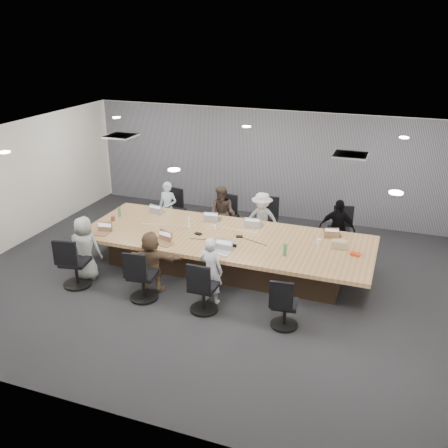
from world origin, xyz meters
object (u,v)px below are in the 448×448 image
(chair_2, at_px, (266,223))
(laptop_4, at_px, (100,234))
(chair_1, at_px, (228,221))
(person_1, at_px, (223,214))
(mug_brown, at_px, (113,219))
(stapler, at_px, (233,245))
(person_0, at_px, (168,208))
(laptop_1, at_px, (214,219))
(laptop_6, at_px, (221,253))
(chair_0, at_px, (175,213))
(laptop_3, at_px, (334,235))
(bottle_green_right, at_px, (285,250))
(chair_6, at_px, (204,291))
(chair_3, at_px, (338,234))
(chair_5, at_px, (143,279))
(person_3, at_px, (337,229))
(laptop_0, at_px, (157,211))
(canvas_bag, at_px, (339,244))
(bottle_clear, at_px, (188,223))
(laptop_5, at_px, (164,244))
(bottle_green_left, at_px, (120,212))
(snack_packet, at_px, (356,254))
(person_4, at_px, (85,248))
(conference_table, at_px, (226,251))
(chair_7, at_px, (285,308))
(person_6, at_px, (211,270))
(person_5, at_px, (151,262))
(laptop_2, at_px, (255,225))
(chair_4, at_px, (76,266))

(chair_2, height_order, laptop_4, chair_2)
(chair_1, distance_m, person_1, 0.46)
(mug_brown, distance_m, stapler, 2.98)
(chair_2, bearing_deg, person_0, 5.79)
(laptop_1, xyz_separation_m, laptop_6, (0.77, -1.60, 0.00))
(chair_0, xyz_separation_m, laptop_1, (1.42, -0.90, 0.37))
(laptop_3, bearing_deg, chair_2, -39.58)
(bottle_green_right, bearing_deg, person_1, 136.51)
(chair_6, bearing_deg, chair_2, 86.58)
(chair_3, distance_m, chair_5, 4.60)
(person_3, bearing_deg, laptop_0, -166.63)
(canvas_bag, bearing_deg, laptop_6, -153.70)
(bottle_clear, xyz_separation_m, stapler, (1.21, -0.59, -0.09))
(chair_0, distance_m, laptop_5, 2.71)
(bottle_green_left, xyz_separation_m, snack_packet, (5.27, -0.24, -0.09))
(chair_5, bearing_deg, person_4, 159.40)
(conference_table, distance_m, chair_2, 1.74)
(chair_3, bearing_deg, chair_7, 71.17)
(mug_brown, bearing_deg, person_1, 33.92)
(laptop_1, bearing_deg, person_6, 103.54)
(chair_2, height_order, bottle_clear, bottle_clear)
(laptop_1, bearing_deg, chair_2, -142.85)
(laptop_3, height_order, person_4, person_4)
(person_3, height_order, person_5, person_3)
(laptop_3, distance_m, person_5, 3.78)
(person_0, distance_m, stapler, 2.91)
(laptop_3, xyz_separation_m, person_5, (-3.10, -2.15, -0.14))
(person_1, distance_m, mug_brown, 2.51)
(bottle_green_right, bearing_deg, person_5, -160.06)
(person_1, height_order, laptop_2, person_1)
(chair_3, height_order, person_3, person_3)
(chair_7, xyz_separation_m, mug_brown, (-4.33, 1.65, 0.43))
(laptop_5, distance_m, bottle_green_right, 2.40)
(bottle_green_left, distance_m, mug_brown, 0.30)
(person_5, distance_m, mug_brown, 2.10)
(chair_7, distance_m, laptop_5, 2.87)
(person_3, bearing_deg, laptop_1, -162.62)
(laptop_1, relative_size, laptop_4, 1.02)
(person_0, xyz_separation_m, snack_packet, (4.61, -1.35, 0.12))
(laptop_5, relative_size, canvas_bag, 1.18)
(laptop_3, bearing_deg, stapler, 23.03)
(person_1, bearing_deg, person_0, -175.22)
(laptop_3, distance_m, bottle_green_right, 1.48)
(chair_2, bearing_deg, canvas_bag, 139.47)
(laptop_1, bearing_deg, person_0, -27.34)
(canvas_bag, bearing_deg, snack_packet, -33.84)
(chair_5, height_order, bottle_green_left, bottle_green_left)
(chair_1, bearing_deg, chair_5, 88.65)
(chair_0, distance_m, chair_4, 3.44)
(chair_6, xyz_separation_m, person_0, (-2.19, 3.05, 0.24))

